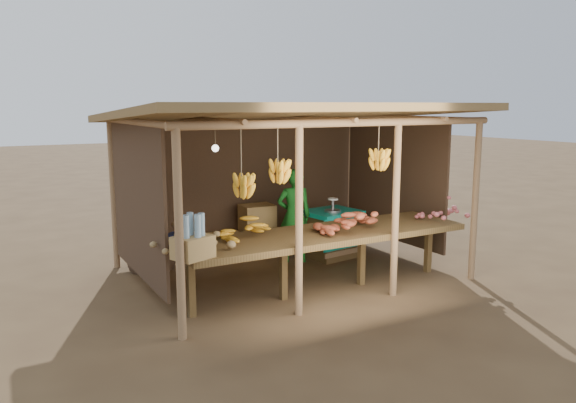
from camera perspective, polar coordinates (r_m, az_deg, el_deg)
ground at (r=8.20m, az=-0.00°, el=-7.24°), size 60.00×60.00×0.00m
stall_structure at (r=7.78m, az=-0.30°, el=6.17°), size 4.70×3.50×2.43m
counter at (r=7.23m, az=3.69°, el=-3.55°), size 3.90×1.05×0.80m
potato_heap at (r=6.40m, az=-9.77°, el=-3.19°), size 1.06×0.82×0.36m
sweet_potato_heap at (r=7.18m, az=6.79°, el=-1.70°), size 1.25×1.02×0.36m
onion_heap at (r=8.20m, az=15.77°, el=-0.61°), size 0.85×0.67×0.35m
banana_pile at (r=6.86m, az=-4.15°, el=-2.25°), size 0.68×0.42×0.35m
tomato_basin at (r=6.68m, az=-10.66°, el=-3.63°), size 0.34×0.34×0.18m
bottle_box at (r=6.01m, az=-9.65°, el=-4.00°), size 0.47×0.42×0.49m
vendor at (r=8.61m, az=0.62°, el=-1.45°), size 0.61×0.50×1.45m
tarp_crate at (r=8.98m, az=4.44°, el=-3.11°), size 0.91×0.82×0.98m
carton_stack at (r=8.95m, az=-4.21°, el=-3.44°), size 1.11×0.46×0.81m
burlap_sacks at (r=8.50m, az=-13.65°, el=-5.34°), size 0.73×0.38×0.52m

